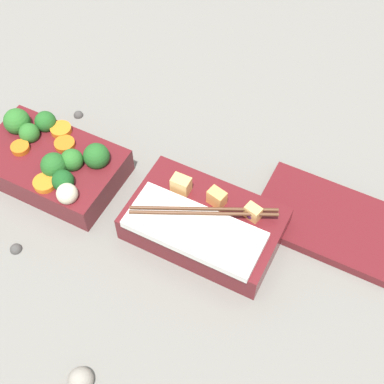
# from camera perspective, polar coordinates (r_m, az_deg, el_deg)

# --- Properties ---
(ground_plane) EXTENTS (3.00, 3.00, 0.00)m
(ground_plane) POSITION_cam_1_polar(r_m,az_deg,el_deg) (0.82, -6.87, -0.71)
(ground_plane) COLOR slate
(bento_tray_vegetable) EXTENTS (0.21, 0.14, 0.08)m
(bento_tray_vegetable) POSITION_cam_1_polar(r_m,az_deg,el_deg) (0.85, -14.67, 3.16)
(bento_tray_vegetable) COLOR maroon
(bento_tray_vegetable) RESTS_ON ground_plane
(bento_tray_rice) EXTENTS (0.21, 0.13, 0.07)m
(bento_tray_rice) POSITION_cam_1_polar(r_m,az_deg,el_deg) (0.76, 1.13, -3.58)
(bento_tray_rice) COLOR maroon
(bento_tray_rice) RESTS_ON ground_plane
(bento_lid) EXTENTS (0.21, 0.13, 0.02)m
(bento_lid) POSITION_cam_1_polar(r_m,az_deg,el_deg) (0.81, 14.38, -2.99)
(bento_lid) COLOR maroon
(bento_lid) RESTS_ON ground_plane
(pebble_1) EXTENTS (0.03, 0.03, 0.03)m
(pebble_1) POSITION_cam_1_polar(r_m,az_deg,el_deg) (0.70, -11.77, -19.02)
(pebble_1) COLOR gray
(pebble_1) RESTS_ON ground_plane
(pebble_2) EXTENTS (0.02, 0.02, 0.02)m
(pebble_2) POSITION_cam_1_polar(r_m,az_deg,el_deg) (0.94, -12.05, 8.16)
(pebble_2) COLOR #474442
(pebble_2) RESTS_ON ground_plane
(pebble_3) EXTENTS (0.02, 0.02, 0.02)m
(pebble_3) POSITION_cam_1_polar(r_m,az_deg,el_deg) (0.80, -18.31, -5.68)
(pebble_3) COLOR #474442
(pebble_3) RESTS_ON ground_plane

